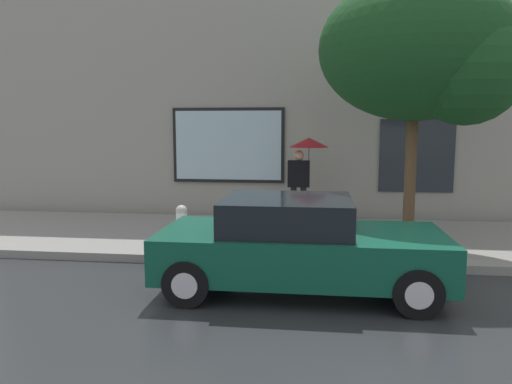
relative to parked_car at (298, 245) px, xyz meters
name	(u,v)px	position (x,y,z in m)	size (l,w,h in m)	color
ground_plane	(372,291)	(1.09, 0.09, -0.68)	(60.00, 60.00, 0.00)	#282B2D
sidewalk	(356,240)	(1.09, 3.09, -0.60)	(20.00, 4.00, 0.15)	gray
building_facade	(351,84)	(1.07, 5.59, 2.80)	(20.00, 0.67, 7.00)	#9E998E
parked_car	(298,245)	(0.00, 0.00, 0.00)	(4.09, 1.95, 1.38)	#0F4C38
fire_hydrant	(182,223)	(-2.41, 2.29, -0.18)	(0.30, 0.44, 0.71)	white
pedestrian_with_umbrella	(305,157)	(-0.02, 4.27, 1.03)	(0.94, 0.92, 2.01)	black
street_tree	(426,53)	(2.13, 2.16, 3.02)	(3.45, 2.94, 4.94)	#4C3823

